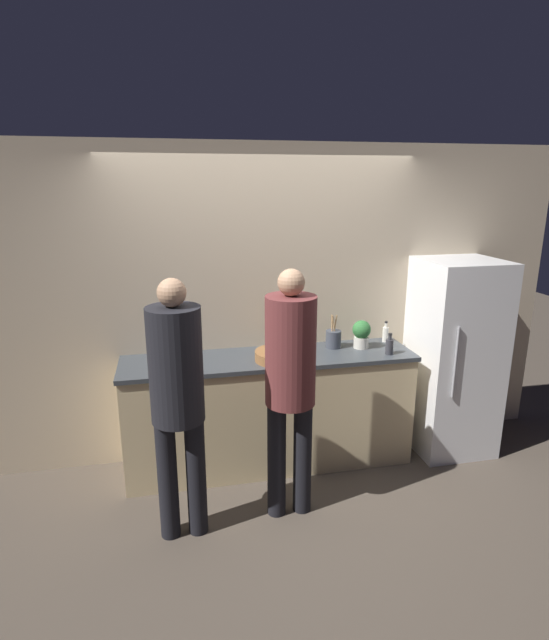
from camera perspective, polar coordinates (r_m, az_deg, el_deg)
The scene contains 12 objects.
ground_plane at distance 4.14m, azimuth 0.41°, elevation -18.17°, with size 14.00×14.00×0.00m, color #4C4238.
wall_back at distance 4.17m, azimuth -1.40°, elevation 1.71°, with size 5.20×0.06×2.60m.
counter at distance 4.18m, azimuth -0.58°, elevation -10.23°, with size 2.34×0.60×0.95m.
refrigerator at distance 4.57m, azimuth 19.77°, elevation -3.98°, with size 0.65×0.66×1.68m.
person_left at distance 3.20m, azimuth -11.07°, elevation -7.95°, with size 0.34×0.34×1.75m.
person_center at distance 3.35m, azimuth 1.83°, elevation -6.30°, with size 0.34×0.34×1.77m.
fruit_bowl at distance 3.88m, azimuth 0.53°, elevation -4.07°, with size 0.38×0.38×0.12m.
utensil_crock at distance 4.20m, azimuth 6.74°, elevation -2.13°, with size 0.13×0.13×0.28m.
bottle_dark at distance 4.12m, azimuth 13.00°, elevation -2.91°, with size 0.06×0.06×0.18m.
bottle_clear at distance 4.43m, azimuth 12.57°, elevation -1.53°, with size 0.05×0.05×0.18m.
cup_yellow at distance 4.10m, azimuth 2.53°, elevation -3.06°, with size 0.08×0.08×0.08m.
potted_plant at distance 4.21m, azimuth 9.90°, elevation -1.49°, with size 0.15×0.15×0.24m.
Camera 1 is at (-0.75, -3.36, 2.29)m, focal length 28.00 mm.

